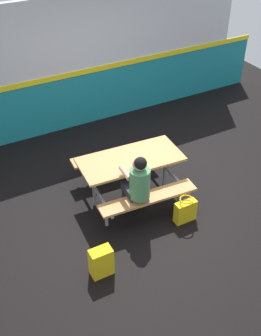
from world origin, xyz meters
TOP-DOWN VIEW (x-y plane):
  - ground_plane at (0.00, 0.00)m, footprint 10.00×10.00m
  - accent_backdrop at (0.00, 2.54)m, footprint 8.00×0.14m
  - picnic_table_main at (-0.43, 0.00)m, footprint 1.67×1.65m
  - student_nearer at (-0.61, -0.55)m, footprint 0.38×0.53m
  - backpack_dark at (-1.55, -1.25)m, footprint 0.30×0.22m
  - tote_bag_bright at (0.01, -0.93)m, footprint 0.34×0.21m

SIDE VIEW (x-z plane):
  - ground_plane at x=0.00m, z-range -0.02..0.00m
  - tote_bag_bright at x=0.01m, z-range -0.02..0.41m
  - backpack_dark at x=-1.55m, z-range 0.00..0.44m
  - picnic_table_main at x=-0.43m, z-range 0.20..0.94m
  - student_nearer at x=-0.61m, z-range 0.10..1.31m
  - accent_backdrop at x=0.00m, z-range -0.05..2.55m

